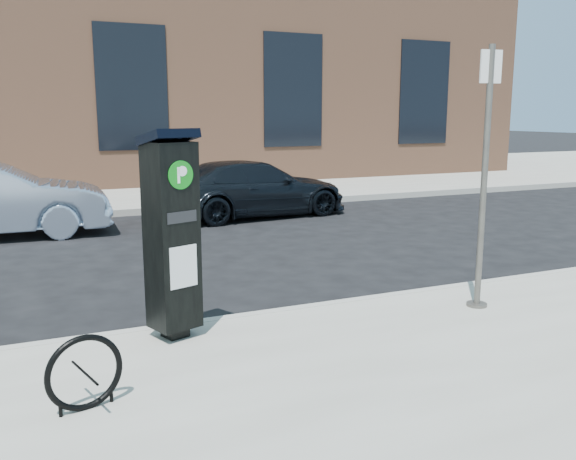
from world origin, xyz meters
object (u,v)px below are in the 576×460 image
sign_pole (484,181)px  car_dark (253,189)px  parking_kiosk (172,233)px  bike_rack (85,373)px

sign_pole → car_dark: 7.64m
parking_kiosk → bike_rack: 1.70m
parking_kiosk → bike_rack: parking_kiosk is taller
parking_kiosk → car_dark: (3.51, 7.15, -0.54)m
parking_kiosk → car_dark: 7.98m
bike_rack → sign_pole: bearing=-4.0°
car_dark → sign_pole: bearing=173.0°
parking_kiosk → car_dark: size_ratio=0.46×
sign_pole → bike_rack: bearing=-162.6°
sign_pole → bike_rack: (-4.27, -0.77, -1.13)m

